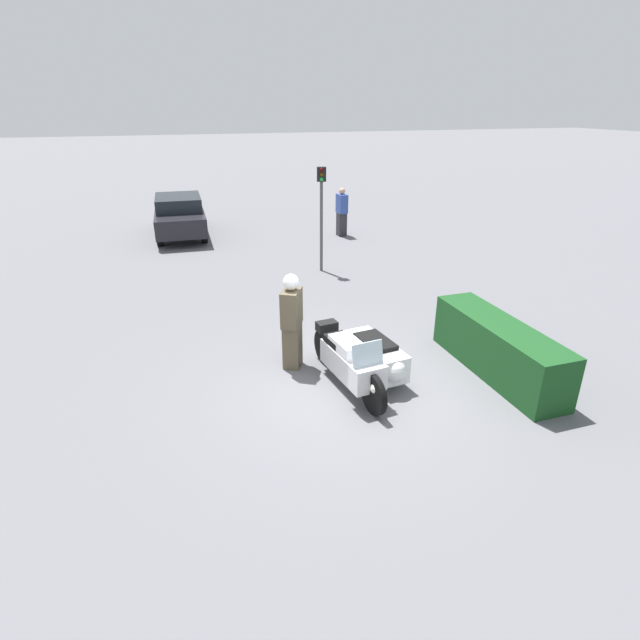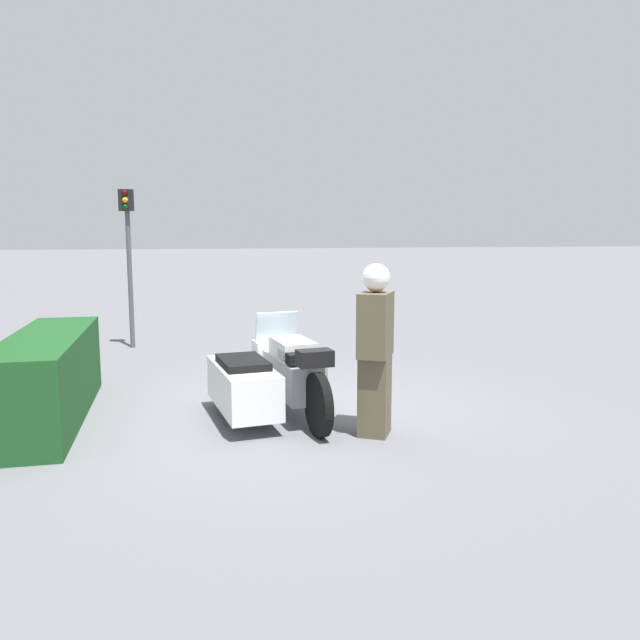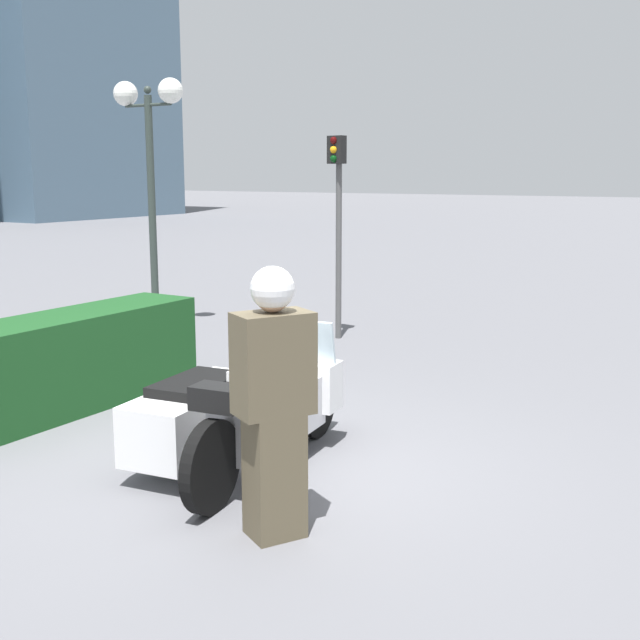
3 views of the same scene
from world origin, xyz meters
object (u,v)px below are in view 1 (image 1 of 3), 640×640
object	(u,v)px
hedge_bush_curbside	(498,348)
pedestrian_bystander	(342,212)
traffic_light_far	(321,203)
parked_car_background	(180,215)
officer_rider	(292,319)
police_motorcycle	(364,359)

from	to	relation	value
hedge_bush_curbside	pedestrian_bystander	world-z (taller)	pedestrian_bystander
hedge_bush_curbside	traffic_light_far	bearing A→B (deg)	-170.19
hedge_bush_curbside	parked_car_background	size ratio (longest dim) A/B	0.73
traffic_light_far	hedge_bush_curbside	bearing A→B (deg)	25.54
officer_rider	pedestrian_bystander	size ratio (longest dim) A/B	1.04
police_motorcycle	pedestrian_bystander	bearing A→B (deg)	154.97
parked_car_background	hedge_bush_curbside	bearing A→B (deg)	-156.62
parked_car_background	police_motorcycle	bearing A→B (deg)	-166.71
traffic_light_far	parked_car_background	size ratio (longest dim) A/B	0.70
hedge_bush_curbside	pedestrian_bystander	xyz separation A→B (m)	(-10.90, 0.91, 0.40)
police_motorcycle	traffic_light_far	world-z (taller)	traffic_light_far
police_motorcycle	hedge_bush_curbside	xyz separation A→B (m)	(0.41, 2.53, 0.03)
police_motorcycle	traffic_light_far	bearing A→B (deg)	161.63
traffic_light_far	pedestrian_bystander	bearing A→B (deg)	167.65
hedge_bush_curbside	pedestrian_bystander	distance (m)	10.95
police_motorcycle	pedestrian_bystander	distance (m)	11.05
hedge_bush_curbside	parked_car_background	world-z (taller)	parked_car_background
hedge_bush_curbside	police_motorcycle	bearing A→B (deg)	-99.26
hedge_bush_curbside	officer_rider	bearing A→B (deg)	-111.53
hedge_bush_curbside	traffic_light_far	xyz separation A→B (m)	(-6.94, -1.20, 1.53)
hedge_bush_curbside	traffic_light_far	world-z (taller)	traffic_light_far
police_motorcycle	parked_car_background	bearing A→B (deg)	-175.77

